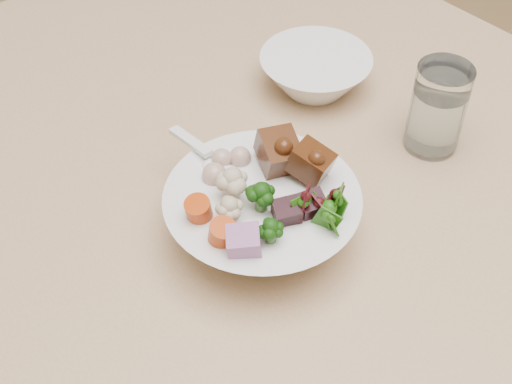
# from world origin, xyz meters

# --- Properties ---
(dining_table) EXTENTS (1.61, 1.09, 0.69)m
(dining_table) POSITION_xyz_m (-0.14, -0.05, 0.62)
(dining_table) COLOR tan
(dining_table) RESTS_ON ground
(food_bowl) EXTENTS (0.19, 0.19, 0.10)m
(food_bowl) POSITION_xyz_m (-0.31, -0.09, 0.73)
(food_bowl) COLOR white
(food_bowl) RESTS_ON dining_table
(soup_spoon) EXTENTS (0.09, 0.04, 0.02)m
(soup_spoon) POSITION_xyz_m (-0.39, -0.09, 0.75)
(soup_spoon) COLOR white
(soup_spoon) RESTS_ON food_bowl
(water_glass) EXTENTS (0.06, 0.06, 0.10)m
(water_glass) POSITION_xyz_m (-0.25, 0.13, 0.74)
(water_glass) COLOR white
(water_glass) RESTS_ON dining_table
(side_bowl) EXTENTS (0.14, 0.14, 0.05)m
(side_bowl) POSITION_xyz_m (-0.41, 0.13, 0.72)
(side_bowl) COLOR white
(side_bowl) RESTS_ON dining_table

